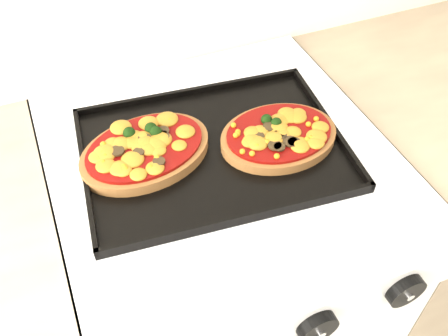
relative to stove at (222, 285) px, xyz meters
name	(u,v)px	position (x,y,z in m)	size (l,w,h in m)	color
stove	(222,285)	(0.00, 0.00, 0.00)	(0.60, 0.60, 0.91)	white
control_panel	(302,319)	(0.00, -0.31, 0.40)	(0.60, 0.02, 0.09)	white
knob_center	(317,327)	(0.01, -0.33, 0.40)	(0.06, 0.06, 0.02)	black
knob_right	(406,291)	(0.17, -0.33, 0.40)	(0.06, 0.06, 0.02)	black
baking_tray	(213,148)	(-0.01, 0.00, 0.47)	(0.45, 0.33, 0.02)	black
pizza_left	(145,149)	(-0.13, 0.03, 0.48)	(0.23, 0.16, 0.03)	brown
pizza_right	(279,135)	(0.10, -0.02, 0.48)	(0.21, 0.16, 0.03)	brown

